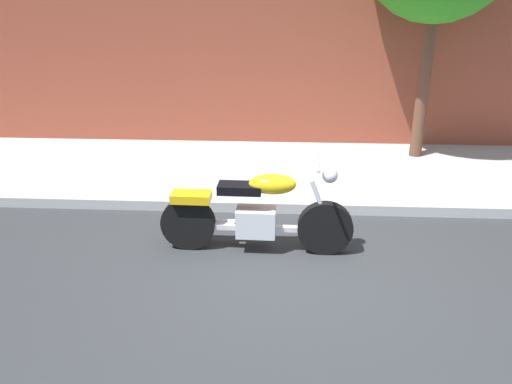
{
  "coord_description": "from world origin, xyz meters",
  "views": [
    {
      "loc": [
        -0.13,
        -4.83,
        2.82
      ],
      "look_at": [
        -0.42,
        0.37,
        0.72
      ],
      "focal_mm": 35.9,
      "sensor_mm": 36.0,
      "label": 1
    }
  ],
  "objects": [
    {
      "name": "ground_plane",
      "position": [
        0.0,
        0.0,
        0.0
      ],
      "size": [
        60.0,
        60.0,
        0.0
      ],
      "primitive_type": "plane",
      "color": "#303335"
    },
    {
      "name": "sidewalk",
      "position": [
        0.0,
        2.87,
        0.07
      ],
      "size": [
        19.45,
        2.92,
        0.14
      ],
      "primitive_type": "cube",
      "color": "#AFAFAF",
      "rests_on": "ground"
    },
    {
      "name": "motorcycle",
      "position": [
        -0.42,
        0.38,
        0.45
      ],
      "size": [
        2.18,
        0.7,
        1.12
      ],
      "color": "black",
      "rests_on": "ground"
    }
  ]
}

